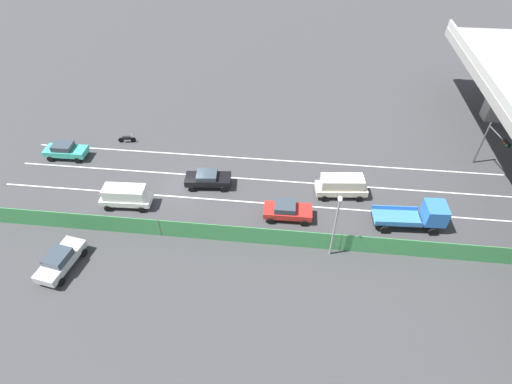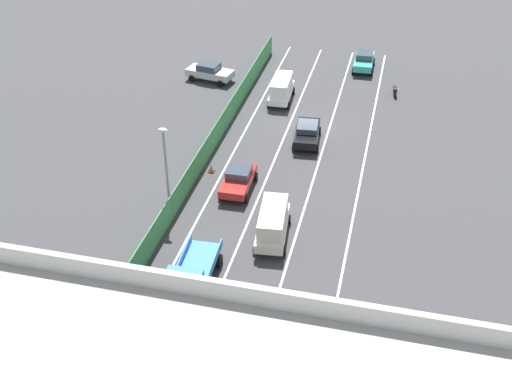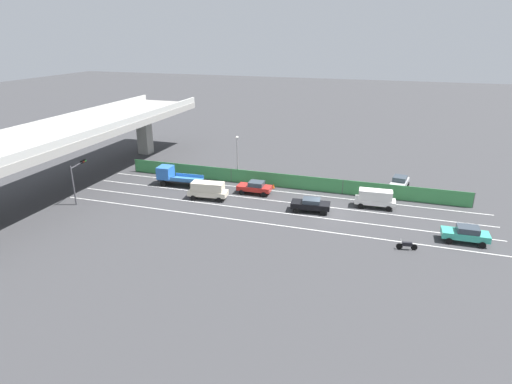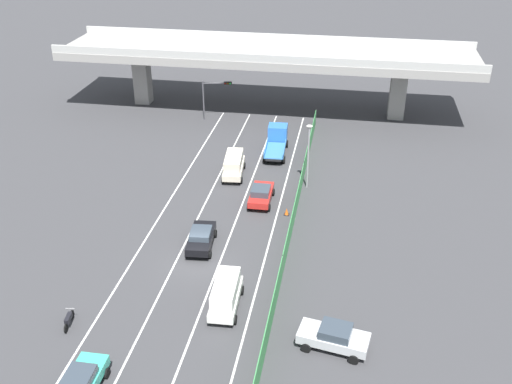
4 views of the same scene
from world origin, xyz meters
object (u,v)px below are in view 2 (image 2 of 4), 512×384
Objects in this scene: car_van_white at (281,88)px; motorcycle at (395,91)px; car_van_cream at (273,222)px; flatbed_truck_blue at (188,282)px; traffic_cone at (211,168)px; car_taxi_teal at (364,60)px; car_sedan_red at (238,178)px; parked_wagon_silver at (210,72)px; street_lamp at (166,162)px; car_sedan_black at (307,132)px.

car_van_white is 2.41× the size of motorcycle.
car_van_cream is 0.81× the size of flatbed_truck_blue.
traffic_cone is (2.55, 13.02, -0.90)m from car_van_white.
car_taxi_teal is at bearing -100.08° from flatbed_truck_blue.
car_van_cream reaches higher than car_taxi_teal.
car_taxi_teal is at bearing -95.83° from car_van_cream.
motorcycle is at bearing 121.89° from car_taxi_teal.
car_sedan_red is 11.58m from flatbed_truck_blue.
car_van_cream is at bearing 132.48° from traffic_cone.
parked_wagon_silver is at bearing -19.71° from car_van_white.
flatbed_truck_blue is at bearing 72.12° from motorcycle.
parked_wagon_silver is 0.73× the size of street_lamp.
car_sedan_red is at bearing 65.76° from car_sedan_black.
traffic_cone is at bearing 67.71° from car_taxi_teal.
street_lamp is (3.98, -7.84, 2.63)m from flatbed_truck_blue.
car_sedan_black is 12.17m from motorcycle.
flatbed_truck_blue reaches higher than parked_wagon_silver.
parked_wagon_silver is at bearing -80.19° from street_lamp.
flatbed_truck_blue is at bearing 79.92° from car_taxi_teal.
car_taxi_teal is 29.41m from street_lamp.
street_lamp is (7.33, -1.18, 2.69)m from car_van_cream.
car_sedan_red is at bearing 89.98° from car_van_white.
car_taxi_teal is 0.93× the size of car_van_white.
car_sedan_black is 8.65m from traffic_cone.
flatbed_truck_blue reaches higher than car_taxi_teal.
traffic_cone is at bearing -78.40° from flatbed_truck_blue.
street_lamp is (3.80, 3.73, 3.02)m from car_sedan_red.
car_van_white is at bearing -90.02° from car_sedan_red.
car_sedan_black is 16.09m from car_taxi_teal.
car_sedan_black is at bearing 58.93° from motorcycle.
car_sedan_red is at bearing 74.76° from car_taxi_teal.
parked_wagon_silver is 7.04× the size of traffic_cone.
traffic_cone is at bearing 45.18° from car_sedan_black.
car_sedan_black is at bearing 117.07° from car_van_white.
motorcycle is at bearing -160.27° from car_van_white.
car_van_white is at bearing -101.09° from traffic_cone.
car_sedan_red reaches higher than traffic_cone.
street_lamp is (7.33, 11.58, 3.03)m from car_sedan_black.
flatbed_truck_blue is 0.96× the size of street_lamp.
flatbed_truck_blue is 9.18m from street_lamp.
street_lamp reaches higher than car_van_cream.
street_lamp is 6.66m from traffic_cone.
motorcycle is at bearing -107.88° from flatbed_truck_blue.
car_van_white is 19.98m from car_van_cream.
parked_wagon_silver is (10.99, -22.33, -0.30)m from car_van_cream.
parked_wagon_silver is at bearing 24.20° from car_taxi_teal.
car_van_white is 10.45m from motorcycle.
street_lamp reaches higher than car_van_white.
traffic_cone is at bearing -34.17° from car_sedan_red.
parked_wagon_silver reaches higher than car_taxi_teal.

